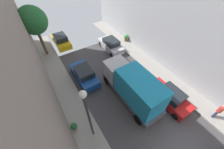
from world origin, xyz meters
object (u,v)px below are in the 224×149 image
(parked_car_right_4, at_px, (111,45))
(potted_plant_3, at_px, (126,38))
(parked_car_right_3, at_px, (169,97))
(potted_plant_0, at_px, (74,127))
(delivery_truck, at_px, (133,87))
(pedestrian, at_px, (219,111))
(parked_car_left_3, at_px, (61,41))
(parked_car_left_2, at_px, (84,74))
(lamp_post, at_px, (87,111))
(street_tree_0, at_px, (33,21))

(parked_car_right_4, bearing_deg, potted_plant_3, 8.55)
(parked_car_right_3, height_order, potted_plant_0, parked_car_right_3)
(delivery_truck, distance_m, pedestrian, 7.19)
(parked_car_left_3, height_order, potted_plant_3, parked_car_left_3)
(potted_plant_0, distance_m, potted_plant_3, 14.06)
(potted_plant_0, bearing_deg, parked_car_left_2, 57.52)
(delivery_truck, bearing_deg, parked_car_right_4, 71.18)
(parked_car_left_2, distance_m, parked_car_right_4, 6.29)
(parked_car_right_3, bearing_deg, lamp_post, 171.95)
(parked_car_left_2, height_order, street_tree_0, street_tree_0)
(parked_car_right_4, relative_size, street_tree_0, 0.70)
(potted_plant_0, xyz_separation_m, potted_plant_3, (11.32, 8.34, 0.08))
(parked_car_right_3, xyz_separation_m, parked_car_right_4, (0.00, 10.03, 0.00))
(delivery_truck, relative_size, potted_plant_0, 8.36)
(parked_car_right_3, relative_size, delivery_truck, 0.64)
(parked_car_left_2, distance_m, delivery_truck, 5.52)
(parked_car_left_3, xyz_separation_m, lamp_post, (-1.90, -13.73, 3.04))
(parked_car_right_3, bearing_deg, parked_car_left_3, 110.09)
(parked_car_left_2, height_order, potted_plant_0, parked_car_left_2)
(pedestrian, bearing_deg, parked_car_left_2, 126.58)
(potted_plant_0, xyz_separation_m, lamp_post, (1.08, -1.10, 3.17))
(delivery_truck, relative_size, potted_plant_3, 6.83)
(parked_car_left_3, distance_m, delivery_truck, 12.98)
(parked_car_right_4, bearing_deg, parked_car_left_2, -149.16)
(parked_car_left_2, bearing_deg, lamp_post, -108.20)
(parked_car_left_2, xyz_separation_m, parked_car_right_4, (5.40, 3.22, 0.00))
(parked_car_right_3, bearing_deg, parked_car_right_4, 90.00)
(parked_car_left_2, distance_m, pedestrian, 12.51)
(parked_car_left_2, bearing_deg, potted_plant_3, 23.73)
(street_tree_0, height_order, lamp_post, street_tree_0)
(parked_car_right_3, distance_m, pedestrian, 3.84)
(delivery_truck, distance_m, potted_plant_0, 5.80)
(parked_car_right_3, relative_size, potted_plant_3, 4.35)
(parked_car_left_3, bearing_deg, potted_plant_3, -27.20)
(parked_car_left_2, distance_m, potted_plant_3, 9.11)
(lamp_post, bearing_deg, parked_car_left_2, 71.80)
(parked_car_left_3, bearing_deg, parked_car_right_4, -41.20)
(parked_car_right_3, xyz_separation_m, lamp_post, (-7.30, 1.03, 3.04))
(potted_plant_0, relative_size, lamp_post, 0.14)
(parked_car_left_3, relative_size, street_tree_0, 0.70)
(parked_car_right_4, height_order, pedestrian, pedestrian)
(parked_car_left_2, relative_size, parked_car_left_3, 1.00)
(pedestrian, distance_m, street_tree_0, 19.75)
(delivery_truck, relative_size, lamp_post, 1.20)
(lamp_post, bearing_deg, parked_car_right_3, -8.05)
(potted_plant_0, bearing_deg, potted_plant_3, 36.40)
(parked_car_left_3, bearing_deg, lamp_post, -97.88)
(parked_car_left_2, bearing_deg, potted_plant_0, -122.48)
(parked_car_right_4, bearing_deg, delivery_truck, -108.82)
(parked_car_left_3, relative_size, potted_plant_3, 4.35)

